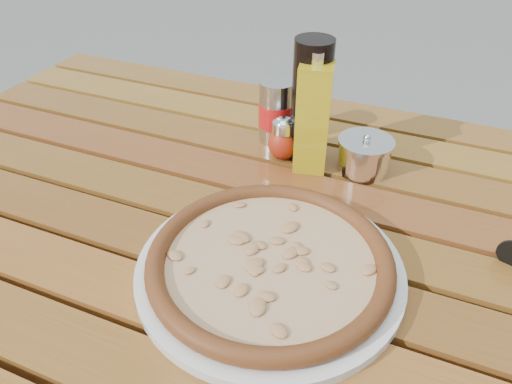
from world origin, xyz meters
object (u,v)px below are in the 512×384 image
at_px(pepper_shaker, 283,139).
at_px(soda_can, 276,112).
at_px(plate, 270,269).
at_px(pizza, 270,261).
at_px(parmesan_tin, 365,155).
at_px(oregano_shaker, 306,141).
at_px(dark_bottle, 311,103).
at_px(table, 251,250).
at_px(olive_oil_cruet, 313,118).

relative_size(pepper_shaker, soda_can, 0.68).
relative_size(plate, pizza, 0.86).
bearing_deg(parmesan_tin, oregano_shaker, -175.75).
height_order(pepper_shaker, soda_can, soda_can).
relative_size(pepper_shaker, dark_bottle, 0.37).
bearing_deg(table, oregano_shaker, 82.26).
distance_m(table, dark_bottle, 0.27).
relative_size(oregano_shaker, olive_oil_cruet, 0.39).
distance_m(pizza, oregano_shaker, 0.30).
xyz_separation_m(table, soda_can, (-0.05, 0.23, 0.13)).
relative_size(pizza, oregano_shaker, 5.08).
bearing_deg(table, olive_oil_cruet, 76.07).
bearing_deg(table, pepper_shaker, 94.28).
height_order(dark_bottle, olive_oil_cruet, dark_bottle).
xyz_separation_m(dark_bottle, parmesan_tin, (0.10, 0.00, -0.08)).
relative_size(pizza, olive_oil_cruet, 1.99).
relative_size(oregano_shaker, dark_bottle, 0.37).
bearing_deg(plate, dark_bottle, 98.75).
distance_m(pizza, pepper_shaker, 0.30).
bearing_deg(oregano_shaker, table, -97.74).
xyz_separation_m(pizza, pepper_shaker, (-0.09, 0.28, 0.02)).
xyz_separation_m(pepper_shaker, oregano_shaker, (0.04, 0.01, 0.00)).
distance_m(pizza, parmesan_tin, 0.31).
bearing_deg(plate, pizza, 90.00).
bearing_deg(parmesan_tin, plate, -100.69).
height_order(pizza, dark_bottle, dark_bottle).
bearing_deg(plate, parmesan_tin, 79.31).
distance_m(oregano_shaker, dark_bottle, 0.07).
distance_m(pizza, dark_bottle, 0.31).
bearing_deg(oregano_shaker, olive_oil_cruet, -50.11).
relative_size(dark_bottle, parmesan_tin, 2.11).
distance_m(oregano_shaker, olive_oil_cruet, 0.06).
distance_m(pizza, olive_oil_cruet, 0.28).
xyz_separation_m(table, dark_bottle, (0.03, 0.19, 0.19)).
bearing_deg(parmesan_tin, pizza, -100.69).
bearing_deg(pizza, parmesan_tin, 79.31).
relative_size(olive_oil_cruet, parmesan_tin, 2.01).
xyz_separation_m(soda_can, olive_oil_cruet, (0.09, -0.07, 0.04)).
distance_m(plate, parmesan_tin, 0.31).
bearing_deg(table, plate, -55.19).
bearing_deg(pizza, dark_bottle, 98.75).
bearing_deg(olive_oil_cruet, dark_bottle, 117.80).
xyz_separation_m(plate, soda_can, (-0.12, 0.34, 0.05)).
height_order(plate, olive_oil_cruet, olive_oil_cruet).
bearing_deg(pizza, oregano_shaker, 99.43).
xyz_separation_m(table, olive_oil_cruet, (0.04, 0.17, 0.17)).
distance_m(plate, pizza, 0.02).
bearing_deg(pepper_shaker, plate, -72.84).
bearing_deg(plate, table, 124.81).
xyz_separation_m(oregano_shaker, parmesan_tin, (0.11, 0.01, -0.01)).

